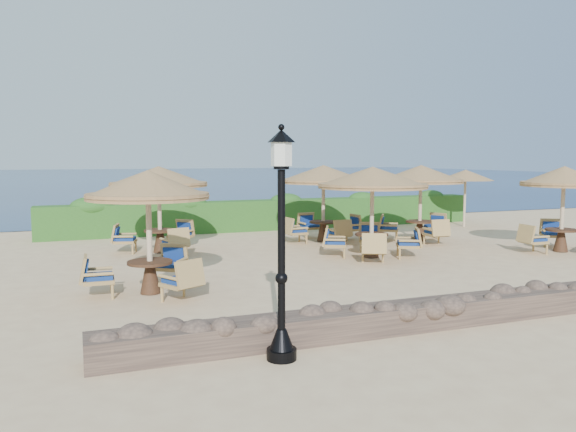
{
  "coord_description": "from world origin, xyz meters",
  "views": [
    {
      "loc": [
        -7.5,
        -14.21,
        2.92
      ],
      "look_at": [
        -2.04,
        0.25,
        1.3
      ],
      "focal_mm": 35.0,
      "sensor_mm": 36.0,
      "label": 1
    }
  ],
  "objects_px": {
    "cafe_set_0": "(148,207)",
    "cafe_set_5": "(421,186)",
    "extra_parasol": "(466,175)",
    "cafe_set_4": "(323,187)",
    "cafe_set_1": "(372,192)",
    "cafe_set_2": "(563,192)",
    "lamp_post": "(281,254)",
    "cafe_set_3": "(159,189)"
  },
  "relations": [
    {
      "from": "cafe_set_4",
      "to": "cafe_set_5",
      "type": "relative_size",
      "value": 1.05
    },
    {
      "from": "lamp_post",
      "to": "cafe_set_2",
      "type": "relative_size",
      "value": 1.19
    },
    {
      "from": "cafe_set_2",
      "to": "cafe_set_3",
      "type": "xyz_separation_m",
      "value": [
        -11.66,
        4.24,
        0.09
      ]
    },
    {
      "from": "extra_parasol",
      "to": "cafe_set_2",
      "type": "relative_size",
      "value": 0.87
    },
    {
      "from": "cafe_set_3",
      "to": "cafe_set_4",
      "type": "bearing_deg",
      "value": 3.13
    },
    {
      "from": "extra_parasol",
      "to": "cafe_set_1",
      "type": "bearing_deg",
      "value": -144.97
    },
    {
      "from": "lamp_post",
      "to": "cafe_set_2",
      "type": "xyz_separation_m",
      "value": [
        11.32,
        5.71,
        0.3
      ]
    },
    {
      "from": "cafe_set_0",
      "to": "cafe_set_2",
      "type": "relative_size",
      "value": 1.0
    },
    {
      "from": "extra_parasol",
      "to": "cafe_set_0",
      "type": "xyz_separation_m",
      "value": [
        -13.89,
        -7.27,
        -0.3
      ]
    },
    {
      "from": "cafe_set_2",
      "to": "cafe_set_4",
      "type": "relative_size",
      "value": 0.9
    },
    {
      "from": "cafe_set_0",
      "to": "cafe_set_1",
      "type": "relative_size",
      "value": 0.86
    },
    {
      "from": "cafe_set_0",
      "to": "extra_parasol",
      "type": "bearing_deg",
      "value": 27.65
    },
    {
      "from": "cafe_set_0",
      "to": "cafe_set_1",
      "type": "height_order",
      "value": "same"
    },
    {
      "from": "lamp_post",
      "to": "cafe_set_5",
      "type": "distance_m",
      "value": 12.53
    },
    {
      "from": "cafe_set_2",
      "to": "cafe_set_5",
      "type": "bearing_deg",
      "value": 128.93
    },
    {
      "from": "cafe_set_2",
      "to": "cafe_set_1",
      "type": "bearing_deg",
      "value": 168.83
    },
    {
      "from": "lamp_post",
      "to": "extra_parasol",
      "type": "xyz_separation_m",
      "value": [
        12.6,
        12.0,
        0.62
      ]
    },
    {
      "from": "cafe_set_1",
      "to": "cafe_set_5",
      "type": "height_order",
      "value": "same"
    },
    {
      "from": "cafe_set_0",
      "to": "cafe_set_1",
      "type": "xyz_separation_m",
      "value": [
        6.6,
        2.17,
        0.05
      ]
    },
    {
      "from": "cafe_set_1",
      "to": "extra_parasol",
      "type": "bearing_deg",
      "value": 35.03
    },
    {
      "from": "lamp_post",
      "to": "cafe_set_0",
      "type": "distance_m",
      "value": 4.91
    },
    {
      "from": "cafe_set_4",
      "to": "cafe_set_2",
      "type": "bearing_deg",
      "value": -37.03
    },
    {
      "from": "cafe_set_3",
      "to": "cafe_set_1",
      "type": "bearing_deg",
      "value": -28.39
    },
    {
      "from": "lamp_post",
      "to": "cafe_set_5",
      "type": "xyz_separation_m",
      "value": [
        8.5,
        9.19,
        0.39
      ]
    },
    {
      "from": "lamp_post",
      "to": "cafe_set_3",
      "type": "relative_size",
      "value": 1.11
    },
    {
      "from": "cafe_set_2",
      "to": "cafe_set_4",
      "type": "distance_m",
      "value": 7.56
    },
    {
      "from": "cafe_set_1",
      "to": "cafe_set_0",
      "type": "bearing_deg",
      "value": -161.83
    },
    {
      "from": "cafe_set_2",
      "to": "cafe_set_3",
      "type": "relative_size",
      "value": 0.93
    },
    {
      "from": "cafe_set_2",
      "to": "cafe_set_4",
      "type": "bearing_deg",
      "value": 142.97
    },
    {
      "from": "extra_parasol",
      "to": "cafe_set_4",
      "type": "height_order",
      "value": "cafe_set_4"
    },
    {
      "from": "cafe_set_4",
      "to": "cafe_set_0",
      "type": "bearing_deg",
      "value": -139.89
    },
    {
      "from": "cafe_set_3",
      "to": "cafe_set_4",
      "type": "relative_size",
      "value": 0.96
    },
    {
      "from": "cafe_set_0",
      "to": "cafe_set_5",
      "type": "bearing_deg",
      "value": 24.51
    },
    {
      "from": "cafe_set_2",
      "to": "cafe_set_3",
      "type": "bearing_deg",
      "value": 160.01
    },
    {
      "from": "cafe_set_2",
      "to": "cafe_set_3",
      "type": "height_order",
      "value": "same"
    },
    {
      "from": "cafe_set_2",
      "to": "cafe_set_5",
      "type": "xyz_separation_m",
      "value": [
        -2.81,
        3.48,
        0.09
      ]
    },
    {
      "from": "lamp_post",
      "to": "cafe_set_1",
      "type": "height_order",
      "value": "lamp_post"
    },
    {
      "from": "cafe_set_3",
      "to": "extra_parasol",
      "type": "bearing_deg",
      "value": 9.0
    },
    {
      "from": "cafe_set_1",
      "to": "cafe_set_2",
      "type": "distance_m",
      "value": 6.12
    },
    {
      "from": "extra_parasol",
      "to": "cafe_set_4",
      "type": "relative_size",
      "value": 0.78
    },
    {
      "from": "cafe_set_0",
      "to": "cafe_set_3",
      "type": "xyz_separation_m",
      "value": [
        0.94,
        5.22,
        0.08
      ]
    },
    {
      "from": "lamp_post",
      "to": "extra_parasol",
      "type": "bearing_deg",
      "value": 43.6
    }
  ]
}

